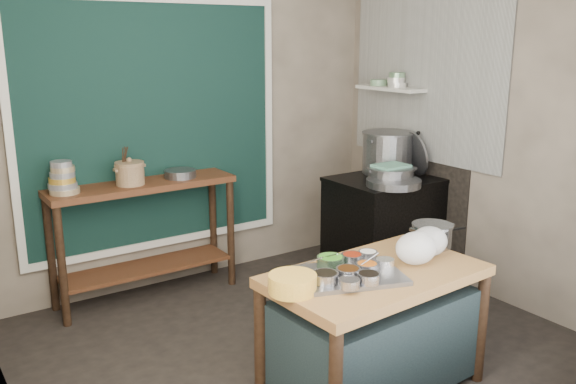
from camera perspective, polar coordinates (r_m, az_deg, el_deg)
floor at (r=4.35m, az=0.53°, el=-13.84°), size 3.50×3.00×0.02m
back_wall at (r=5.19m, az=-9.04°, el=7.01°), size 3.50×0.02×2.80m
right_wall at (r=5.09m, az=17.19°, el=6.42°), size 0.02×3.00×2.80m
curtain_panel at (r=5.02m, az=-12.44°, el=6.04°), size 2.10×0.02×1.90m
curtain_frame at (r=5.01m, az=-12.40°, el=6.03°), size 2.22×0.03×2.02m
tile_panel at (r=5.40m, az=12.75°, el=11.92°), size 0.02×1.70×1.70m
soot_patch at (r=5.63m, az=11.41°, el=0.21°), size 0.01×1.30×1.30m
wall_shelf at (r=5.55m, az=9.58°, el=9.53°), size 0.22×0.70×0.03m
prep_table at (r=3.68m, az=8.03°, el=-12.78°), size 1.29×0.79×0.75m
back_counter at (r=4.98m, az=-13.22°, el=-4.45°), size 1.45×0.40×0.95m
stove_block at (r=5.37m, az=9.09°, el=-3.42°), size 0.90×0.68×0.85m
stove_top at (r=5.25m, az=9.28°, el=1.16°), size 0.92×0.69×0.03m
condiment_tray at (r=3.42m, az=5.83°, el=-7.75°), size 0.67×0.57×0.03m
condiment_bowls at (r=3.41m, az=5.82°, el=-7.11°), size 0.55×0.43×0.06m
yellow_basin at (r=3.20m, az=0.43°, el=-8.56°), size 0.27×0.27×0.10m
saucepan at (r=3.98m, az=13.31°, el=-3.95°), size 0.31×0.31×0.15m
plastic_bag_a at (r=3.65m, az=11.89°, el=-5.17°), size 0.32×0.30×0.19m
plastic_bag_b at (r=3.80m, az=13.04°, el=-4.53°), size 0.29×0.27×0.18m
bowl_stack at (r=4.65m, az=-20.33°, el=1.13°), size 0.21×0.21×0.24m
utensil_cup at (r=4.80m, az=-14.97°, el=1.21°), size 0.18×0.18×0.09m
ceramic_crock at (r=4.78m, az=-14.57°, el=1.59°), size 0.29×0.29×0.16m
wide_bowl at (r=4.95m, az=-10.04°, el=1.70°), size 0.33×0.33×0.06m
stock_pot at (r=5.40m, az=9.29°, el=3.66°), size 0.51×0.51×0.36m
pot_lid at (r=5.37m, az=11.86°, el=3.53°), size 0.20×0.40×0.38m
steamer at (r=5.07m, az=9.59°, el=1.60°), size 0.50×0.50×0.13m
green_cloth at (r=5.06m, az=9.63°, el=2.43°), size 0.27×0.21×0.02m
shallow_pan at (r=4.96m, az=9.85°, el=0.86°), size 0.54×0.54×0.06m
shelf_bowl_stack at (r=5.49m, az=10.15°, el=10.25°), size 0.16×0.16×0.13m
shelf_bowl_green at (r=5.66m, az=8.47°, el=10.09°), size 0.20×0.20×0.05m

